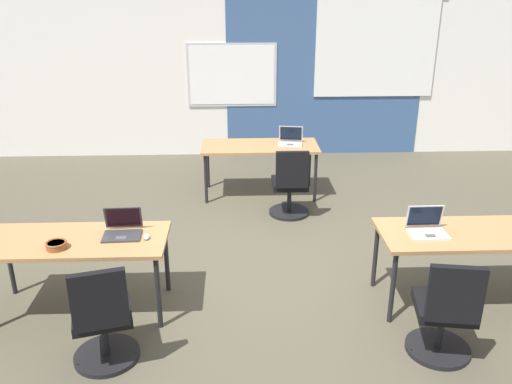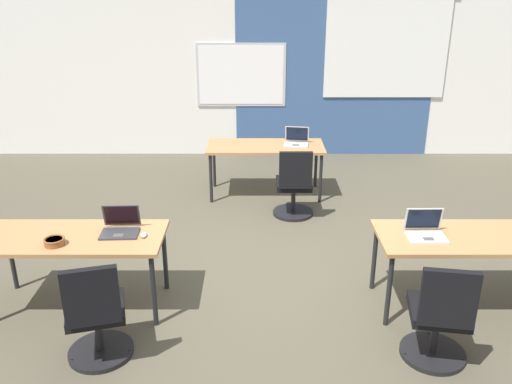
{
  "view_description": "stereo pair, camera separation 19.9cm",
  "coord_description": "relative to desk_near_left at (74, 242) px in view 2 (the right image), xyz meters",
  "views": [
    {
      "loc": [
        -0.33,
        -4.83,
        2.81
      ],
      "look_at": [
        -0.13,
        0.29,
        0.79
      ],
      "focal_mm": 37.35,
      "sensor_mm": 36.0,
      "label": 1
    },
    {
      "loc": [
        -0.13,
        -4.83,
        2.81
      ],
      "look_at": [
        -0.13,
        0.29,
        0.79
      ],
      "focal_mm": 37.35,
      "sensor_mm": 36.0,
      "label": 2
    }
  ],
  "objects": [
    {
      "name": "laptop_near_right_inner",
      "position": [
        3.11,
        -0.0,
        0.11
      ],
      "size": [
        0.33,
        0.28,
        0.23
      ],
      "rotation": [
        0.0,
        0.0,
        0.02
      ],
      "color": "silver",
      "rests_on": "desk_near_right"
    },
    {
      "name": "desk_near_right",
      "position": [
        3.5,
        0.0,
        0.0
      ],
      "size": [
        1.6,
        0.7,
        0.72
      ],
      "color": "#A37547",
      "rests_on": "ground"
    },
    {
      "name": "desk_far_center",
      "position": [
        1.75,
        2.8,
        0.0
      ],
      "size": [
        1.6,
        0.7,
        0.72
      ],
      "color": "#A37547",
      "rests_on": "ground"
    },
    {
      "name": "chair_far_right",
      "position": [
        2.1,
        2.02,
        -0.28
      ],
      "size": [
        0.52,
        0.54,
        0.92
      ],
      "rotation": [
        0.0,
        0.0,
        3.14
      ],
      "color": "black",
      "rests_on": "ground"
    },
    {
      "name": "ground_plane",
      "position": [
        1.75,
        0.6,
        -0.66
      ],
      "size": [
        24.0,
        24.0,
        0.0
      ],
      "color": "#4C4738"
    },
    {
      "name": "chair_near_left_inner",
      "position": [
        0.38,
        -0.76,
        -0.28
      ],
      "size": [
        0.54,
        0.59,
        0.92
      ],
      "rotation": [
        0.0,
        0.0,
        3.4
      ],
      "color": "black",
      "rests_on": "ground"
    },
    {
      "name": "desk_near_left",
      "position": [
        0.0,
        0.0,
        0.0
      ],
      "size": [
        1.6,
        0.7,
        0.72
      ],
      "color": "#A37547",
      "rests_on": "ground"
    },
    {
      "name": "chair_near_right_inner",
      "position": [
        3.03,
        -0.78,
        -0.28
      ],
      "size": [
        0.52,
        0.57,
        0.92
      ],
      "rotation": [
        0.0,
        0.0,
        2.98
      ],
      "color": "black",
      "rests_on": "ground"
    },
    {
      "name": "back_wall_assembly",
      "position": [
        1.8,
        4.79,
        0.75
      ],
      "size": [
        10.0,
        0.27,
        2.8
      ],
      "color": "silver",
      "rests_on": "ground"
    },
    {
      "name": "snack_bowl",
      "position": [
        -0.1,
        -0.18,
        0.1
      ],
      "size": [
        0.18,
        0.18,
        0.06
      ],
      "color": "brown",
      "rests_on": "desk_near_left"
    },
    {
      "name": "mouse_near_left_inner",
      "position": [
        0.63,
        -0.02,
        0.08
      ],
      "size": [
        0.07,
        0.11,
        0.03
      ],
      "color": "#B2B2B7",
      "rests_on": "desk_near_left"
    },
    {
      "name": "laptop_near_left_inner",
      "position": [
        0.4,
        0.07,
        0.11
      ],
      "size": [
        0.34,
        0.3,
        0.23
      ],
      "rotation": [
        0.0,
        0.0,
        0.04
      ],
      "color": "#333338",
      "rests_on": "desk_near_left"
    },
    {
      "name": "laptop_far_right",
      "position": [
        2.18,
        2.84,
        0.11
      ],
      "size": [
        0.37,
        0.33,
        0.23
      ],
      "rotation": [
        0.0,
        0.0,
        -0.15
      ],
      "color": "#B7B7BC",
      "rests_on": "desk_far_center"
    }
  ]
}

